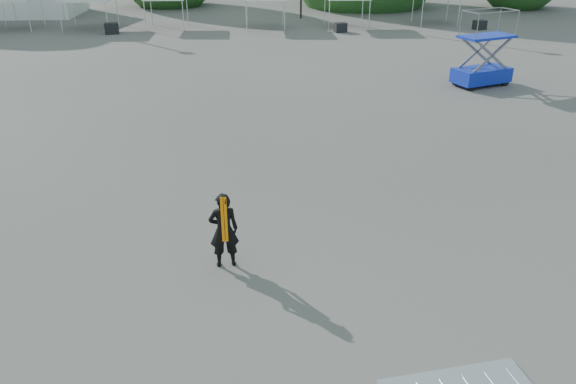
{
  "coord_description": "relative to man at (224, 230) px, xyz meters",
  "views": [
    {
      "loc": [
        -0.29,
        -12.44,
        6.55
      ],
      "look_at": [
        0.28,
        -1.5,
        1.3
      ],
      "focal_mm": 35.0,
      "sensor_mm": 36.0,
      "label": 1
    }
  ],
  "objects": [
    {
      "name": "crate_west",
      "position": [
        -8.81,
        28.23,
        -0.5
      ],
      "size": [
        1.0,
        0.85,
        0.68
      ],
      "primitive_type": "cube",
      "rotation": [
        0.0,
        0.0,
        0.21
      ],
      "color": "black",
      "rests_on": "ground"
    },
    {
      "name": "scissor_lift",
      "position": [
        10.68,
        14.15,
        0.79
      ],
      "size": [
        2.8,
        2.12,
        3.24
      ],
      "rotation": [
        0.0,
        0.0,
        0.39
      ],
      "color": "#0C22A7",
      "rests_on": "ground"
    },
    {
      "name": "crate_mid",
      "position": [
        6.28,
        28.05,
        -0.54
      ],
      "size": [
        0.9,
        0.77,
        0.61
      ],
      "primitive_type": "cube",
      "rotation": [
        0.0,
        0.0,
        0.22
      ],
      "color": "black",
      "rests_on": "ground"
    },
    {
      "name": "man",
      "position": [
        0.0,
        0.0,
        0.0
      ],
      "size": [
        0.67,
        0.49,
        1.68
      ],
      "rotation": [
        0.0,
        0.0,
        3.3
      ],
      "color": "black",
      "rests_on": "ground"
    },
    {
      "name": "crate_east",
      "position": [
        15.94,
        28.61,
        -0.54
      ],
      "size": [
        0.94,
        0.83,
        0.61
      ],
      "primitive_type": "cube",
      "rotation": [
        0.0,
        0.0,
        0.32
      ],
      "color": "black",
      "rests_on": "ground"
    },
    {
      "name": "ground",
      "position": [
        1.09,
        2.29,
        -0.84
      ],
      "size": [
        120.0,
        120.0,
        0.0
      ],
      "primitive_type": "plane",
      "color": "#474442",
      "rests_on": "ground"
    }
  ]
}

